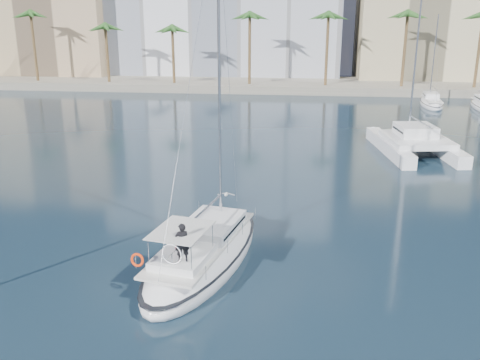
# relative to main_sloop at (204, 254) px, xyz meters

# --- Properties ---
(ground) EXTENTS (160.00, 160.00, 0.00)m
(ground) POSITION_rel_main_sloop_xyz_m (1.71, 2.07, -0.54)
(ground) COLOR black
(ground) RESTS_ON ground
(quay) EXTENTS (120.00, 14.00, 1.20)m
(quay) POSITION_rel_main_sloop_xyz_m (1.71, 63.07, 0.06)
(quay) COLOR gray
(quay) RESTS_ON ground
(building_tan_left) EXTENTS (22.00, 14.00, 22.00)m
(building_tan_left) POSITION_rel_main_sloop_xyz_m (-40.29, 71.07, 10.46)
(building_tan_left) COLOR tan
(building_tan_left) RESTS_ON ground
(building_beige) EXTENTS (20.00, 14.00, 20.00)m
(building_beige) POSITION_rel_main_sloop_xyz_m (23.71, 72.07, 9.46)
(building_beige) COLOR #C0B38A
(building_beige) RESTS_ON ground
(palm_left) EXTENTS (3.60, 3.60, 12.30)m
(palm_left) POSITION_rel_main_sloop_xyz_m (-32.29, 59.07, 9.74)
(palm_left) COLOR brown
(palm_left) RESTS_ON ground
(palm_centre) EXTENTS (3.60, 3.60, 12.30)m
(palm_centre) POSITION_rel_main_sloop_xyz_m (1.71, 59.07, 9.74)
(palm_centre) COLOR brown
(palm_centre) RESTS_ON ground
(main_sloop) EXTENTS (6.11, 12.43, 17.69)m
(main_sloop) POSITION_rel_main_sloop_xyz_m (0.00, 0.00, 0.00)
(main_sloop) COLOR white
(main_sloop) RESTS_ON ground
(catamaran) EXTENTS (7.23, 12.01, 16.59)m
(catamaran) POSITION_rel_main_sloop_xyz_m (14.73, 23.77, 0.59)
(catamaran) COLOR white
(catamaran) RESTS_ON ground
(seagull) EXTENTS (1.13, 0.49, 0.21)m
(seagull) POSITION_rel_main_sloop_xyz_m (0.02, 7.84, 0.46)
(seagull) COLOR silver
(seagull) RESTS_ON ground
(moored_yacht_a) EXTENTS (3.37, 9.52, 11.90)m
(moored_yacht_a) POSITION_rel_main_sloop_xyz_m (21.71, 49.07, -0.54)
(moored_yacht_a) COLOR white
(moored_yacht_a) RESTS_ON ground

